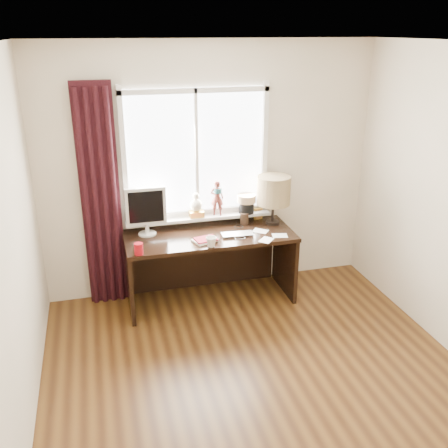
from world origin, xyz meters
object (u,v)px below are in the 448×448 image
object	(u,v)px
desk	(208,252)
monitor	(146,208)
mug	(211,242)
table_lamp	(274,191)
red_cup	(139,249)
laptop	(238,234)

from	to	relation	value
desk	monitor	distance (m)	0.80
mug	monitor	bearing A→B (deg)	140.52
table_lamp	monitor	bearing A→B (deg)	178.38
red_cup	table_lamp	bearing A→B (deg)	16.03
table_lamp	red_cup	bearing A→B (deg)	-163.97
laptop	mug	distance (m)	0.38
red_cup	desk	world-z (taller)	red_cup
red_cup	table_lamp	size ratio (longest dim) A/B	0.21
laptop	monitor	distance (m)	0.95
desk	table_lamp	xyz separation A→B (m)	(0.71, 0.02, 0.61)
red_cup	monitor	bearing A→B (deg)	74.01
laptop	table_lamp	xyz separation A→B (m)	(0.45, 0.22, 0.35)
mug	monitor	xyz separation A→B (m)	(-0.55, 0.45, 0.23)
desk	mug	bearing A→B (deg)	-97.97
mug	red_cup	xyz separation A→B (m)	(-0.68, 0.00, 0.00)
laptop	mug	world-z (taller)	mug
laptop	monitor	bearing A→B (deg)	167.01
red_cup	monitor	world-z (taller)	monitor
mug	red_cup	size ratio (longest dim) A/B	0.95
laptop	red_cup	world-z (taller)	red_cup
monitor	table_lamp	distance (m)	1.32
monitor	table_lamp	bearing A→B (deg)	-1.62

